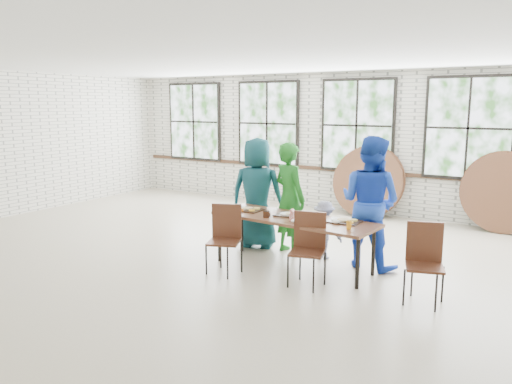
% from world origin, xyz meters
% --- Properties ---
extents(room, '(12.00, 12.00, 12.00)m').
position_xyz_m(room, '(0.00, 4.44, 1.83)').
color(room, '#B7AC92').
rests_on(room, ground).
extents(dining_table, '(2.46, 1.00, 0.74)m').
position_xyz_m(dining_table, '(0.62, 0.40, 0.69)').
color(dining_table, brown).
rests_on(dining_table, ground).
extents(chair_near_left, '(0.54, 0.54, 0.95)m').
position_xyz_m(chair_near_left, '(-0.11, -0.23, 0.56)').
color(chair_near_left, '#4B2719').
rests_on(chair_near_left, ground).
extents(chair_near_right, '(0.51, 0.50, 0.95)m').
position_xyz_m(chair_near_right, '(1.09, -0.07, 0.56)').
color(chair_near_right, '#4B2719').
rests_on(chair_near_right, ground).
extents(chair_spare, '(0.53, 0.52, 0.95)m').
position_xyz_m(chair_spare, '(2.51, 0.14, 0.56)').
color(chair_spare, '#4B2719').
rests_on(chair_spare, ground).
extents(adult_teal, '(1.00, 0.79, 1.80)m').
position_xyz_m(adult_teal, '(-0.39, 1.05, 0.90)').
color(adult_teal, '#165655').
rests_on(adult_teal, ground).
extents(adult_green, '(0.75, 0.64, 1.75)m').
position_xyz_m(adult_green, '(0.21, 1.05, 0.87)').
color(adult_green, '#1E7321').
rests_on(adult_green, ground).
extents(toddler, '(0.58, 0.34, 0.89)m').
position_xyz_m(toddler, '(0.81, 1.05, 0.44)').
color(toddler, '#14173F').
rests_on(toddler, ground).
extents(adult_blue, '(1.03, 0.87, 1.89)m').
position_xyz_m(adult_blue, '(1.51, 1.05, 0.94)').
color(adult_blue, blue).
rests_on(adult_blue, ground).
extents(tabletop_clutter, '(1.99, 0.62, 0.11)m').
position_xyz_m(tabletop_clutter, '(0.73, 0.36, 0.77)').
color(tabletop_clutter, black).
rests_on(tabletop_clutter, dining_table).
extents(round_tops_leaning, '(4.08, 0.46, 1.49)m').
position_xyz_m(round_tops_leaning, '(1.63, 4.24, 0.73)').
color(round_tops_leaning, brown).
rests_on(round_tops_leaning, ground).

